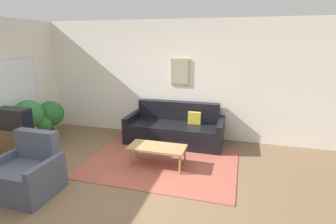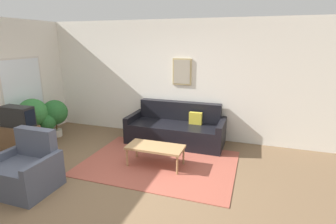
% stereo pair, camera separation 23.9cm
% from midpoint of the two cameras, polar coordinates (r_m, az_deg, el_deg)
% --- Properties ---
extents(ground_plane, '(16.00, 16.00, 0.00)m').
position_cam_midpoint_polar(ground_plane, '(4.30, -13.98, -16.59)').
color(ground_plane, brown).
extents(area_rug, '(2.81, 1.98, 0.01)m').
position_cam_midpoint_polar(area_rug, '(5.03, -3.03, -11.05)').
color(area_rug, '#9E4C3D').
rests_on(area_rug, ground_plane).
extents(wall_back, '(8.00, 0.09, 2.70)m').
position_cam_midpoint_polar(wall_back, '(6.23, -2.22, 7.11)').
color(wall_back, white).
rests_on(wall_back, ground_plane).
extents(couch, '(2.14, 0.90, 0.88)m').
position_cam_midpoint_polar(couch, '(5.92, 0.41, -3.77)').
color(couch, black).
rests_on(couch, ground_plane).
extents(coffee_table, '(1.03, 0.48, 0.39)m').
position_cam_midpoint_polar(coffee_table, '(4.80, -3.84, -7.87)').
color(coffee_table, '#A87F51').
rests_on(coffee_table, ground_plane).
extents(tv_stand, '(0.69, 0.41, 0.59)m').
position_cam_midpoint_polar(tv_stand, '(6.03, -30.94, -5.78)').
color(tv_stand, brown).
rests_on(tv_stand, ground_plane).
extents(tv, '(0.66, 0.28, 0.41)m').
position_cam_midpoint_polar(tv, '(5.88, -31.58, -1.23)').
color(tv, black).
rests_on(tv, tv_stand).
extents(armchair, '(0.87, 0.76, 0.91)m').
position_cam_midpoint_polar(armchair, '(4.60, -29.62, -11.72)').
color(armchair, '#474C5B').
rests_on(armchair, ground_plane).
extents(potted_plant_tall, '(0.63, 0.63, 1.00)m').
position_cam_midpoint_polar(potted_plant_tall, '(6.50, -28.97, -0.82)').
color(potted_plant_tall, beige).
rests_on(potted_plant_tall, ground_plane).
extents(potted_plant_by_window, '(0.59, 0.59, 0.89)m').
position_cam_midpoint_polar(potted_plant_by_window, '(6.70, -25.07, -0.55)').
color(potted_plant_by_window, beige).
rests_on(potted_plant_by_window, ground_plane).
extents(potted_plant_small, '(0.40, 0.40, 0.63)m').
position_cam_midpoint_polar(potted_plant_small, '(6.56, -26.45, -2.89)').
color(potted_plant_small, '#935638').
rests_on(potted_plant_small, ground_plane).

